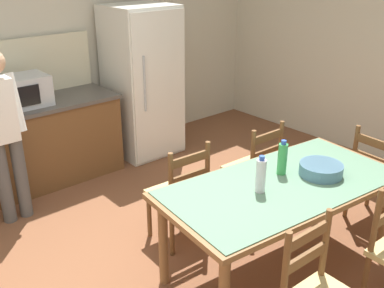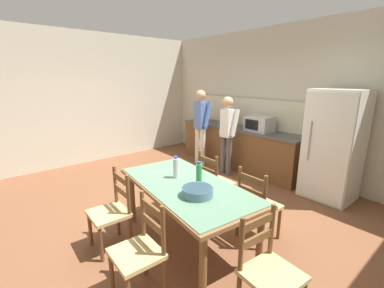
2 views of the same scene
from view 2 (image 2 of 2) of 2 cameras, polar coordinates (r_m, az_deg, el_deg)
The scene contains 19 objects.
ground_plane at distance 3.93m, azimuth -3.03°, elevation -14.73°, with size 8.32×8.32×0.00m, color brown.
wall_back at distance 5.48m, azimuth 19.78°, elevation 8.78°, with size 6.52×0.12×2.90m, color beige.
wall_left at distance 6.37m, azimuth -21.51°, elevation 9.32°, with size 0.12×5.20×2.90m, color beige.
kitchen_counter at distance 5.73m, azimuth 10.18°, elevation -0.62°, with size 2.97×0.66×0.88m.
counter_splashback at distance 5.83m, azimuth 12.50°, elevation 6.92°, with size 2.93×0.03×0.60m, color beige.
refrigerator at distance 4.64m, azimuth 28.94°, elevation -0.29°, with size 0.74×0.73×1.76m.
microwave at distance 5.27m, azimuth 14.78°, elevation 4.36°, with size 0.50×0.39×0.30m.
paper_bag at distance 5.76m, azimuth 8.08°, elevation 5.84°, with size 0.24×0.16×0.36m, color tan.
dining_table at distance 2.98m, azimuth -1.28°, elevation -10.27°, with size 1.91×1.10×0.75m.
bottle_near_centre at distance 3.08m, azimuth -3.59°, elevation -5.30°, with size 0.07×0.07×0.27m.
bottle_off_centre at distance 2.89m, azimuth 1.57°, elevation -6.66°, with size 0.07×0.07×0.27m.
serving_bowl at distance 2.65m, azimuth 1.22°, elevation -10.42°, with size 0.32×0.32×0.09m.
chair_side_near_left at distance 3.15m, azimuth -17.38°, elevation -14.16°, with size 0.43×0.41×0.91m.
chair_side_near_right at distance 2.49m, azimuth -11.43°, elevation -22.22°, with size 0.43×0.41×0.91m.
chair_head_end at distance 2.34m, azimuth 16.60°, elevation -25.44°, with size 0.44×0.45×0.91m.
chair_side_far_right at distance 3.24m, azimuth 14.34°, elevation -13.10°, with size 0.43×0.41×0.91m.
chair_side_far_left at distance 3.77m, azimuth 5.00°, elevation -8.59°, with size 0.44×0.42×0.91m.
person_at_sink at distance 5.70m, azimuth 1.93°, elevation 4.59°, with size 0.42×0.29×1.66m.
person_at_counter at distance 5.13m, azimuth 7.79°, elevation 2.75°, with size 0.39×0.27×1.57m.
Camera 2 is at (2.75, -2.05, 1.92)m, focal length 24.00 mm.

